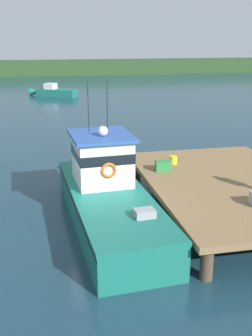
{
  "coord_description": "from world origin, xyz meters",
  "views": [
    {
      "loc": [
        -1.87,
        -12.9,
        6.27
      ],
      "look_at": [
        1.2,
        1.73,
        1.4
      ],
      "focal_mm": 42.77,
      "sensor_mm": 36.0,
      "label": 1
    }
  ],
  "objects_px": {
    "main_fishing_boat": "(106,192)",
    "bait_bucket": "(173,160)",
    "crate_single_by_cleat": "(163,166)",
    "moored_boat_far_right": "(54,92)",
    "mooring_buoy_channel_marker": "(84,136)"
  },
  "relations": [
    {
      "from": "main_fishing_boat",
      "to": "mooring_buoy_channel_marker",
      "type": "height_order",
      "value": "main_fishing_boat"
    },
    {
      "from": "bait_bucket",
      "to": "crate_single_by_cleat",
      "type": "bearing_deg",
      "value": -131.52
    },
    {
      "from": "crate_single_by_cleat",
      "to": "moored_boat_far_right",
      "type": "relative_size",
      "value": 0.11
    },
    {
      "from": "main_fishing_boat",
      "to": "bait_bucket",
      "type": "height_order",
      "value": "main_fishing_boat"
    },
    {
      "from": "crate_single_by_cleat",
      "to": "moored_boat_far_right",
      "type": "distance_m",
      "value": 31.54
    },
    {
      "from": "main_fishing_boat",
      "to": "bait_bucket",
      "type": "bearing_deg",
      "value": 34.09
    },
    {
      "from": "main_fishing_boat",
      "to": "moored_boat_far_right",
      "type": "xyz_separation_m",
      "value": [
        -0.66,
        32.77,
        -0.51
      ]
    },
    {
      "from": "main_fishing_boat",
      "to": "crate_single_by_cleat",
      "type": "height_order",
      "value": "main_fishing_boat"
    },
    {
      "from": "crate_single_by_cleat",
      "to": "mooring_buoy_channel_marker",
      "type": "height_order",
      "value": "crate_single_by_cleat"
    },
    {
      "from": "crate_single_by_cleat",
      "to": "bait_bucket",
      "type": "distance_m",
      "value": 1.04
    },
    {
      "from": "bait_bucket",
      "to": "mooring_buoy_channel_marker",
      "type": "relative_size",
      "value": 0.72
    },
    {
      "from": "main_fishing_boat",
      "to": "mooring_buoy_channel_marker",
      "type": "xyz_separation_m",
      "value": [
        0.47,
        12.02,
        -0.77
      ]
    },
    {
      "from": "main_fishing_boat",
      "to": "crate_single_by_cleat",
      "type": "bearing_deg",
      "value": 29.01
    },
    {
      "from": "crate_single_by_cleat",
      "to": "bait_bucket",
      "type": "bearing_deg",
      "value": 48.48
    },
    {
      "from": "moored_boat_far_right",
      "to": "bait_bucket",
      "type": "bearing_deg",
      "value": -82.75
    }
  ]
}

